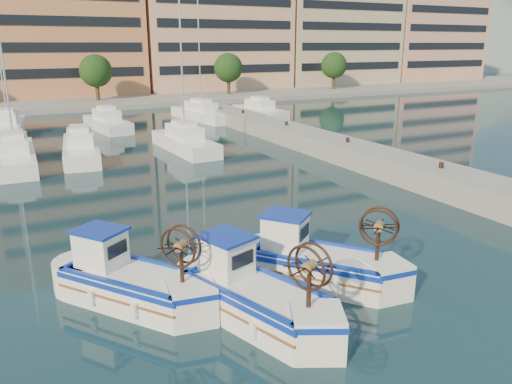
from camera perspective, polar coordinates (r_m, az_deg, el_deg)
The scene contains 8 objects.
ground at distance 15.96m, azimuth 3.05°, elevation -11.22°, with size 300.00×300.00×0.00m, color #18373F.
quay at distance 29.33m, azimuth 17.43°, elevation 2.33°, with size 3.00×60.00×1.20m, color gray.
waterfront at distance 79.02m, azimuth -15.89°, elevation 18.66°, with size 180.00×40.00×25.60m.
hill_east at distance 191.40m, azimuth 23.90°, elevation 13.00°, with size 160.00×160.00×50.00m, color slate.
yacht_marina at distance 40.98m, azimuth -21.15°, elevation 5.77°, with size 40.08×24.38×11.50m.
fishing_boat_a at distance 15.38m, azimuth -14.23°, elevation -9.70°, with size 3.95×4.47×2.77m.
fishing_boat_b at distance 14.11m, azimuth -0.38°, elevation -11.59°, with size 3.16×4.70×2.84m.
fishing_boat_c at distance 16.24m, azimuth 6.78°, elevation -7.77°, with size 4.13×4.49×2.81m.
Camera 1 is at (-7.15, -12.18, 7.44)m, focal length 35.00 mm.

